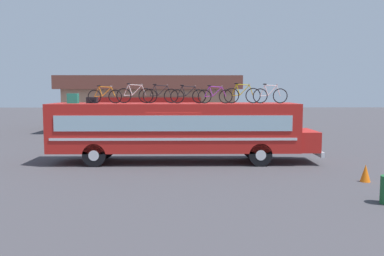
{
  "coord_description": "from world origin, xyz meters",
  "views": [
    {
      "loc": [
        0.59,
        -18.82,
        3.49
      ],
      "look_at": [
        0.85,
        0.0,
        1.66
      ],
      "focal_mm": 36.75,
      "sensor_mm": 36.0,
      "label": 1
    }
  ],
  "objects_px": {
    "rooftop_bicycle_2": "(135,95)",
    "luggage_bag_1": "(73,98)",
    "luggage_bag_2": "(92,100)",
    "rooftop_bicycle_4": "(188,96)",
    "rooftop_bicycle_6": "(242,95)",
    "rooftop_bicycle_3": "(160,95)",
    "rooftop_bicycle_1": "(105,96)",
    "bus": "(178,128)",
    "rooftop_bicycle_5": "(215,96)",
    "traffic_cone": "(365,173)",
    "rooftop_bicycle_7": "(270,95)"
  },
  "relations": [
    {
      "from": "rooftop_bicycle_4",
      "to": "rooftop_bicycle_5",
      "type": "xyz_separation_m",
      "value": [
        1.27,
        -0.1,
        -0.01
      ]
    },
    {
      "from": "rooftop_bicycle_4",
      "to": "rooftop_bicycle_6",
      "type": "distance_m",
      "value": 2.59
    },
    {
      "from": "rooftop_bicycle_4",
      "to": "rooftop_bicycle_3",
      "type": "bearing_deg",
      "value": 164.02
    },
    {
      "from": "rooftop_bicycle_6",
      "to": "traffic_cone",
      "type": "distance_m",
      "value": 6.57
    },
    {
      "from": "rooftop_bicycle_2",
      "to": "rooftop_bicycle_7",
      "type": "bearing_deg",
      "value": -3.39
    },
    {
      "from": "rooftop_bicycle_5",
      "to": "rooftop_bicycle_6",
      "type": "height_order",
      "value": "rooftop_bicycle_6"
    },
    {
      "from": "luggage_bag_1",
      "to": "traffic_cone",
      "type": "relative_size",
      "value": 0.73
    },
    {
      "from": "rooftop_bicycle_3",
      "to": "rooftop_bicycle_1",
      "type": "bearing_deg",
      "value": -173.05
    },
    {
      "from": "luggage_bag_1",
      "to": "rooftop_bicycle_1",
      "type": "bearing_deg",
      "value": 0.04
    },
    {
      "from": "luggage_bag_2",
      "to": "rooftop_bicycle_3",
      "type": "bearing_deg",
      "value": -0.82
    },
    {
      "from": "rooftop_bicycle_3",
      "to": "rooftop_bicycle_6",
      "type": "distance_m",
      "value": 3.94
    },
    {
      "from": "luggage_bag_1",
      "to": "rooftop_bicycle_1",
      "type": "distance_m",
      "value": 1.51
    },
    {
      "from": "rooftop_bicycle_6",
      "to": "bus",
      "type": "bearing_deg",
      "value": 179.47
    },
    {
      "from": "luggage_bag_1",
      "to": "rooftop_bicycle_6",
      "type": "bearing_deg",
      "value": 0.44
    },
    {
      "from": "rooftop_bicycle_4",
      "to": "rooftop_bicycle_6",
      "type": "relative_size",
      "value": 0.96
    },
    {
      "from": "luggage_bag_1",
      "to": "rooftop_bicycle_3",
      "type": "bearing_deg",
      "value": 4.44
    },
    {
      "from": "bus",
      "to": "rooftop_bicycle_6",
      "type": "bearing_deg",
      "value": -0.53
    },
    {
      "from": "rooftop_bicycle_2",
      "to": "rooftop_bicycle_5",
      "type": "bearing_deg",
      "value": -8.02
    },
    {
      "from": "luggage_bag_2",
      "to": "rooftop_bicycle_4",
      "type": "distance_m",
      "value": 4.67
    },
    {
      "from": "rooftop_bicycle_1",
      "to": "rooftop_bicycle_4",
      "type": "bearing_deg",
      "value": -0.91
    },
    {
      "from": "rooftop_bicycle_1",
      "to": "traffic_cone",
      "type": "height_order",
      "value": "rooftop_bicycle_1"
    },
    {
      "from": "luggage_bag_1",
      "to": "rooftop_bicycle_6",
      "type": "distance_m",
      "value": 8.06
    },
    {
      "from": "rooftop_bicycle_3",
      "to": "rooftop_bicycle_5",
      "type": "bearing_deg",
      "value": -10.57
    },
    {
      "from": "bus",
      "to": "rooftop_bicycle_1",
      "type": "relative_size",
      "value": 7.85
    },
    {
      "from": "bus",
      "to": "luggage_bag_2",
      "type": "xyz_separation_m",
      "value": [
        -4.18,
        0.28,
        1.32
      ]
    },
    {
      "from": "luggage_bag_2",
      "to": "rooftop_bicycle_6",
      "type": "bearing_deg",
      "value": -2.43
    },
    {
      "from": "rooftop_bicycle_1",
      "to": "rooftop_bicycle_4",
      "type": "xyz_separation_m",
      "value": [
        3.96,
        -0.06,
        0.01
      ]
    },
    {
      "from": "rooftop_bicycle_4",
      "to": "traffic_cone",
      "type": "xyz_separation_m",
      "value": [
        6.75,
        -4.05,
        -2.89
      ]
    },
    {
      "from": "rooftop_bicycle_2",
      "to": "luggage_bag_1",
      "type": "bearing_deg",
      "value": -172.55
    },
    {
      "from": "bus",
      "to": "traffic_cone",
      "type": "xyz_separation_m",
      "value": [
        7.21,
        -4.2,
        -1.35
      ]
    },
    {
      "from": "luggage_bag_2",
      "to": "rooftop_bicycle_7",
      "type": "bearing_deg",
      "value": -2.52
    },
    {
      "from": "rooftop_bicycle_2",
      "to": "rooftop_bicycle_4",
      "type": "relative_size",
      "value": 1.05
    },
    {
      "from": "luggage_bag_2",
      "to": "bus",
      "type": "bearing_deg",
      "value": -3.81
    },
    {
      "from": "rooftop_bicycle_2",
      "to": "rooftop_bicycle_1",
      "type": "bearing_deg",
      "value": -164.73
    },
    {
      "from": "luggage_bag_2",
      "to": "rooftop_bicycle_1",
      "type": "distance_m",
      "value": 0.81
    },
    {
      "from": "rooftop_bicycle_6",
      "to": "luggage_bag_1",
      "type": "bearing_deg",
      "value": -179.56
    },
    {
      "from": "rooftop_bicycle_4",
      "to": "rooftop_bicycle_6",
      "type": "height_order",
      "value": "rooftop_bicycle_6"
    },
    {
      "from": "rooftop_bicycle_1",
      "to": "rooftop_bicycle_7",
      "type": "relative_size",
      "value": 0.98
    },
    {
      "from": "rooftop_bicycle_6",
      "to": "rooftop_bicycle_1",
      "type": "bearing_deg",
      "value": -179.47
    },
    {
      "from": "rooftop_bicycle_3",
      "to": "rooftop_bicycle_7",
      "type": "relative_size",
      "value": 1.03
    },
    {
      "from": "luggage_bag_1",
      "to": "rooftop_bicycle_6",
      "type": "xyz_separation_m",
      "value": [
        8.06,
        0.06,
        0.17
      ]
    },
    {
      "from": "rooftop_bicycle_3",
      "to": "rooftop_bicycle_6",
      "type": "relative_size",
      "value": 0.97
    },
    {
      "from": "bus",
      "to": "rooftop_bicycle_5",
      "type": "height_order",
      "value": "rooftop_bicycle_5"
    },
    {
      "from": "luggage_bag_2",
      "to": "luggage_bag_1",
      "type": "bearing_deg",
      "value": -155.76
    },
    {
      "from": "rooftop_bicycle_4",
      "to": "traffic_cone",
      "type": "relative_size",
      "value": 2.55
    },
    {
      "from": "rooftop_bicycle_1",
      "to": "rooftop_bicycle_2",
      "type": "bearing_deg",
      "value": 15.27
    },
    {
      "from": "rooftop_bicycle_2",
      "to": "traffic_cone",
      "type": "xyz_separation_m",
      "value": [
        9.33,
        -4.49,
        -2.92
      ]
    },
    {
      "from": "bus",
      "to": "rooftop_bicycle_5",
      "type": "relative_size",
      "value": 7.74
    },
    {
      "from": "rooftop_bicycle_7",
      "to": "traffic_cone",
      "type": "height_order",
      "value": "rooftop_bicycle_7"
    },
    {
      "from": "rooftop_bicycle_2",
      "to": "traffic_cone",
      "type": "height_order",
      "value": "rooftop_bicycle_2"
    }
  ]
}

